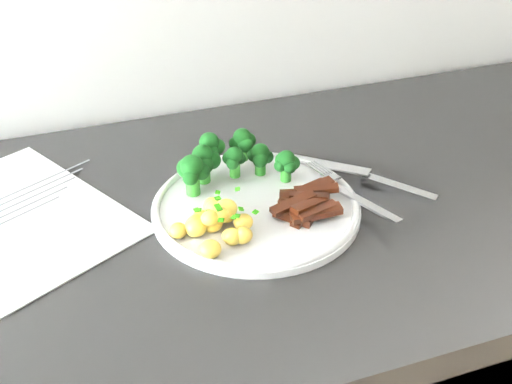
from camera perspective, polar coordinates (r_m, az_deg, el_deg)
The scene contains 7 objects.
recipe_paper at distance 0.89m, azimuth -20.18°, elevation -2.11°, with size 0.33×0.37×0.00m.
plate at distance 0.84m, azimuth 0.00°, elevation -1.27°, with size 0.27×0.27×0.02m.
broccoli at distance 0.88m, azimuth -2.60°, elevation 3.04°, with size 0.16×0.10×0.06m.
potatoes at distance 0.79m, azimuth -3.76°, elevation -2.66°, with size 0.11×0.11×0.04m.
beef_strips at distance 0.83m, azimuth 4.51°, elevation -0.92°, with size 0.10×0.09×0.03m.
fork at distance 0.86m, azimuth 8.57°, elevation -0.21°, with size 0.06×0.17×0.02m.
knife at distance 0.91m, azimuth 10.62°, elevation 0.89°, with size 0.16×0.17×0.02m.
Camera 1 is at (-0.12, 1.01, 1.40)m, focal length 45.68 mm.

